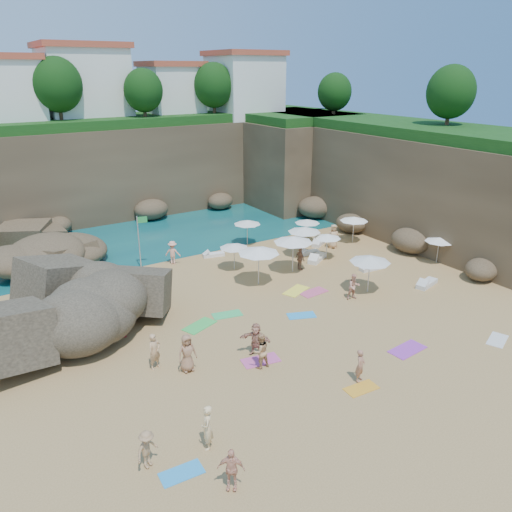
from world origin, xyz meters
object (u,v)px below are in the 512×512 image
person_stand_3 (300,259)px  person_stand_5 (133,280)px  person_stand_1 (261,351)px  person_stand_4 (333,236)px  rock_outcrop (74,326)px  person_stand_6 (207,428)px  person_stand_0 (155,351)px  parasol_1 (327,236)px  parasol_0 (234,246)px  lounger_0 (317,258)px  parasol_2 (247,222)px  flag_pole (140,235)px  person_stand_2 (173,253)px

person_stand_3 → person_stand_5: bearing=79.4°
person_stand_1 → person_stand_4: person_stand_4 is taller
rock_outcrop → person_stand_6: person_stand_6 is taller
person_stand_0 → person_stand_6: size_ratio=0.99×
rock_outcrop → person_stand_1: bearing=-54.1°
parasol_1 → person_stand_1: parasol_1 is taller
person_stand_5 → person_stand_0: bearing=-117.0°
rock_outcrop → parasol_0: (11.22, 2.28, 1.71)m
person_stand_5 → rock_outcrop: bearing=-164.7°
parasol_0 → lounger_0: (5.85, -1.69, -1.55)m
rock_outcrop → person_stand_4: bearing=5.8°
parasol_2 → person_stand_0: parasol_2 is taller
flag_pole → parasol_0: size_ratio=1.88×
parasol_0 → parasol_2: parasol_2 is taller
person_stand_2 → person_stand_6: (-6.32, -17.46, 0.04)m
person_stand_1 → person_stand_2: (1.90, 14.14, -0.02)m
parasol_2 → person_stand_6: (-12.85, -18.15, -0.93)m
person_stand_1 → person_stand_6: size_ratio=0.98×
rock_outcrop → person_stand_5: (4.16, 2.30, 0.83)m
parasol_0 → person_stand_1: size_ratio=1.15×
lounger_0 → person_stand_3: bearing=170.0°
person_stand_0 → parasol_2: bearing=25.0°
flag_pole → person_stand_5: flag_pole is taller
person_stand_5 → person_stand_6: size_ratio=0.95×
person_stand_3 → parasol_2: bearing=4.9°
parasol_1 → person_stand_6: parasol_1 is taller
person_stand_1 → person_stand_6: 5.53m
person_stand_1 → person_stand_3: 12.17m
person_stand_0 → person_stand_2: person_stand_0 is taller
person_stand_2 → person_stand_3: (6.83, -5.65, -0.04)m
person_stand_6 → person_stand_2: bearing=-174.9°
person_stand_0 → person_stand_5: 8.65m
flag_pole → parasol_1: 12.99m
person_stand_3 → person_stand_0: bearing=117.2°
parasol_0 → person_stand_0: (-9.05, -8.40, -0.84)m
lounger_0 → person_stand_4: bearing=-1.4°
parasol_2 → lounger_0: (2.40, -5.61, -1.65)m
lounger_0 → parasol_2: bearing=83.8°
person_stand_5 → person_stand_2: bearing=25.1°
rock_outcrop → lounger_0: 17.09m
person_stand_4 → parasol_0: bearing=-150.2°
parasol_0 → parasol_1: parasol_0 is taller
person_stand_0 → person_stand_3: bearing=5.4°
parasol_2 → person_stand_0: bearing=-135.4°
person_stand_4 → person_stand_6: person_stand_4 is taller
rock_outcrop → parasol_0: 11.58m
person_stand_1 → person_stand_6: (-4.43, -3.32, 0.02)m
flag_pole → person_stand_6: size_ratio=2.12×
parasol_0 → person_stand_3: size_ratio=1.24×
parasol_0 → lounger_0: bearing=-16.1°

